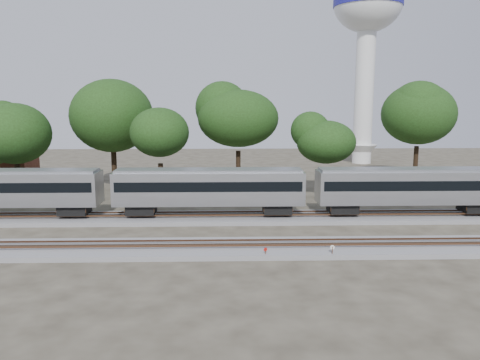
# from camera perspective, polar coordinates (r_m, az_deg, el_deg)

# --- Properties ---
(ground) EXTENTS (160.00, 160.00, 0.00)m
(ground) POSITION_cam_1_polar(r_m,az_deg,el_deg) (41.64, -7.51, -6.90)
(ground) COLOR #383328
(ground) RESTS_ON ground
(track_far) EXTENTS (160.00, 5.00, 0.73)m
(track_far) POSITION_cam_1_polar(r_m,az_deg,el_deg) (47.35, -6.76, -4.63)
(track_far) COLOR slate
(track_far) RESTS_ON ground
(track_near) EXTENTS (160.00, 5.00, 0.73)m
(track_near) POSITION_cam_1_polar(r_m,az_deg,el_deg) (37.78, -8.14, -8.29)
(track_near) COLOR slate
(track_near) RESTS_ON ground
(train) EXTENTS (137.60, 3.36, 4.95)m
(train) POSITION_cam_1_polar(r_m,az_deg,el_deg) (50.01, 20.18, -0.66)
(train) COLOR #B5B8BD
(train) RESTS_ON ground
(switch_stand_red) EXTENTS (0.27, 0.13, 0.90)m
(switch_stand_red) POSITION_cam_1_polar(r_m,az_deg,el_deg) (35.53, 3.12, -8.74)
(switch_stand_red) COLOR #512D19
(switch_stand_red) RESTS_ON ground
(switch_stand_white) EXTENTS (0.34, 0.08, 1.07)m
(switch_stand_white) POSITION_cam_1_polar(r_m,az_deg,el_deg) (36.21, 11.19, -8.38)
(switch_stand_white) COLOR #512D19
(switch_stand_white) RESTS_ON ground
(switch_lever) EXTENTS (0.51, 0.32, 0.30)m
(switch_lever) POSITION_cam_1_polar(r_m,az_deg,el_deg) (36.55, 4.08, -8.93)
(switch_lever) COLOR #512D19
(switch_lever) RESTS_ON ground
(water_tower) EXTENTS (12.75, 12.75, 35.30)m
(water_tower) POSITION_cam_1_polar(r_m,az_deg,el_deg) (95.06, 15.23, 17.86)
(water_tower) COLOR silver
(water_tower) RESTS_ON ground
(tree_2) EXTENTS (8.16, 8.16, 11.51)m
(tree_2) POSITION_cam_1_polar(r_m,az_deg,el_deg) (61.59, -25.76, 5.10)
(tree_2) COLOR black
(tree_2) RESTS_ON ground
(tree_3) EXTENTS (10.08, 10.08, 14.21)m
(tree_3) POSITION_cam_1_polar(r_m,az_deg,el_deg) (64.93, -15.34, 7.55)
(tree_3) COLOR black
(tree_3) RESTS_ON ground
(tree_4) EXTENTS (8.26, 8.26, 11.65)m
(tree_4) POSITION_cam_1_polar(r_m,az_deg,el_deg) (56.97, -9.78, 5.72)
(tree_4) COLOR black
(tree_4) RESTS_ON ground
(tree_5) EXTENTS (9.67, 9.67, 13.64)m
(tree_5) POSITION_cam_1_polar(r_m,az_deg,el_deg) (63.89, -0.22, 7.49)
(tree_5) COLOR black
(tree_5) RESTS_ON ground
(tree_6) EXTENTS (7.03, 7.03, 9.90)m
(tree_6) POSITION_cam_1_polar(r_m,az_deg,el_deg) (57.89, 10.44, 4.54)
(tree_6) COLOR black
(tree_6) RESTS_ON ground
(tree_7) EXTENTS (10.20, 10.20, 14.38)m
(tree_7) POSITION_cam_1_polar(r_m,az_deg,el_deg) (72.58, 20.94, 7.52)
(tree_7) COLOR black
(tree_7) RESTS_ON ground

